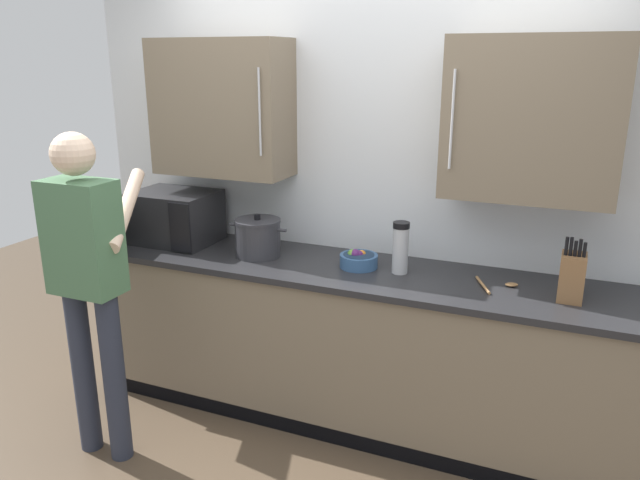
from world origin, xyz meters
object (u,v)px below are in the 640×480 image
object	(u,v)px
thermos_flask	(400,247)
microwave_oven	(170,217)
fruit_bowl	(358,259)
person_figure	(87,271)
wooden_spoon	(497,285)
knife_block	(572,276)
stock_pot	(258,238)

from	to	relation	value
thermos_flask	microwave_oven	bearing A→B (deg)	179.76
fruit_bowl	person_figure	world-z (taller)	person_figure
microwave_oven	fruit_bowl	xyz separation A→B (m)	(1.21, -0.01, -0.11)
microwave_oven	thermos_flask	world-z (taller)	microwave_oven
microwave_oven	thermos_flask	bearing A→B (deg)	-0.24
fruit_bowl	wooden_spoon	world-z (taller)	fruit_bowl
microwave_oven	fruit_bowl	size ratio (longest dim) A/B	3.54
thermos_flask	wooden_spoon	bearing A→B (deg)	-0.91
thermos_flask	knife_block	bearing A→B (deg)	-3.25
knife_block	person_figure	distance (m)	2.28
person_figure	knife_block	bearing A→B (deg)	20.06
fruit_bowl	microwave_oven	bearing A→B (deg)	179.72
knife_block	wooden_spoon	bearing A→B (deg)	173.24
wooden_spoon	person_figure	size ratio (longest dim) A/B	0.13
fruit_bowl	thermos_flask	size ratio (longest dim) A/B	0.74
wooden_spoon	thermos_flask	xyz separation A→B (m)	(-0.50, 0.01, 0.13)
stock_pot	person_figure	size ratio (longest dim) A/B	0.21
stock_pot	thermos_flask	xyz separation A→B (m)	(0.82, 0.03, 0.03)
knife_block	person_figure	xyz separation A→B (m)	(-2.14, -0.78, -0.01)
stock_pot	wooden_spoon	bearing A→B (deg)	1.16
wooden_spoon	microwave_oven	bearing A→B (deg)	179.59
wooden_spoon	person_figure	bearing A→B (deg)	-155.62
knife_block	stock_pot	distance (m)	1.65
knife_block	person_figure	world-z (taller)	person_figure
person_figure	stock_pot	bearing A→B (deg)	58.09
wooden_spoon	thermos_flask	world-z (taller)	thermos_flask
fruit_bowl	thermos_flask	distance (m)	0.25
knife_block	stock_pot	xyz separation A→B (m)	(-1.65, 0.01, -0.01)
wooden_spoon	thermos_flask	bearing A→B (deg)	179.09
microwave_oven	stock_pot	distance (m)	0.63
thermos_flask	person_figure	distance (m)	1.56
knife_block	fruit_bowl	distance (m)	1.06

